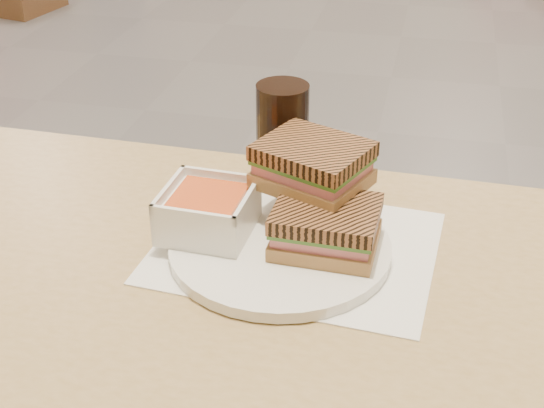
% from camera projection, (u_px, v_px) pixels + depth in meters
% --- Properties ---
extents(main_table, '(1.22, 0.73, 0.75)m').
position_uv_depth(main_table, '(161.00, 350.00, 0.97)').
color(main_table, tan).
rests_on(main_table, ground).
extents(tray_liner, '(0.37, 0.30, 0.00)m').
position_uv_depth(tray_liner, '(296.00, 247.00, 0.97)').
color(tray_liner, white).
rests_on(tray_liner, main_table).
extents(plate, '(0.28, 0.28, 0.02)m').
position_uv_depth(plate, '(280.00, 248.00, 0.96)').
color(plate, white).
rests_on(plate, tray_liner).
extents(soup_bowl, '(0.12, 0.12, 0.06)m').
position_uv_depth(soup_bowl, '(208.00, 212.00, 0.97)').
color(soup_bowl, white).
rests_on(soup_bowl, plate).
extents(panini_lower, '(0.13, 0.11, 0.06)m').
position_uv_depth(panini_lower, '(326.00, 227.00, 0.93)').
color(panini_lower, tan).
rests_on(panini_lower, plate).
extents(panini_upper, '(0.16, 0.15, 0.06)m').
position_uv_depth(panini_upper, '(313.00, 165.00, 0.96)').
color(panini_upper, tan).
rests_on(panini_upper, panini_lower).
extents(cola_glass, '(0.07, 0.07, 0.16)m').
position_uv_depth(cola_glass, '(282.00, 138.00, 1.07)').
color(cola_glass, black).
rests_on(cola_glass, main_table).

